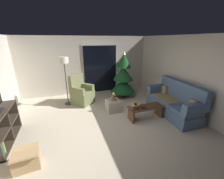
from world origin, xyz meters
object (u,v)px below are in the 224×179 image
christmas_tree (123,77)px  teddy_bear_cream_by_tree (113,97)px  couch (174,103)px  teddy_bear_chestnut (113,97)px  floor_lamp (64,65)px  remote_graphite (144,105)px  armchair (81,93)px  ottoman (113,106)px  coffee_table (146,111)px  book_stack (135,106)px  cardboard_box_open_near_shelf (26,161)px  remote_black (144,108)px  cell_phone (136,104)px

christmas_tree → teddy_bear_cream_by_tree: (-0.56, -0.28, -0.72)m
couch → teddy_bear_chestnut: 2.00m
floor_lamp → teddy_bear_chestnut: floor_lamp is taller
remote_graphite → teddy_bear_cream_by_tree: size_ratio=0.55×
armchair → ottoman: (0.93, -1.01, -0.20)m
coffee_table → book_stack: (-0.40, -0.01, 0.21)m
teddy_bear_cream_by_tree → coffee_table: bearing=-73.6°
teddy_bear_cream_by_tree → ottoman: bearing=-108.9°
book_stack → ottoman: size_ratio=0.65×
coffee_table → teddy_bear_cream_by_tree: (-0.49, 1.68, -0.15)m
book_stack → armchair: (-1.33, 1.81, -0.07)m
christmas_tree → remote_graphite: bearing=-92.8°
armchair → floor_lamp: floor_lamp is taller
coffee_table → cardboard_box_open_near_shelf: coffee_table is taller
coffee_table → armchair: 2.50m
coffee_table → christmas_tree: christmas_tree is taller
remote_black → cell_phone: 0.29m
remote_graphite → cardboard_box_open_near_shelf: bearing=14.7°
remote_graphite → teddy_bear_chestnut: teddy_bear_chestnut is taller
couch → christmas_tree: (-0.96, 2.00, 0.44)m
book_stack → armchair: 2.25m
armchair → remote_graphite: bearing=-45.2°
armchair → cell_phone: bearing=-53.6°
armchair → floor_lamp: 1.22m
coffee_table → remote_graphite: remote_graphite is taller
couch → cardboard_box_open_near_shelf: 4.25m
couch → coffee_table: 1.04m
remote_graphite → book_stack: book_stack is taller
armchair → floor_lamp: bearing=172.2°
floor_lamp → teddy_bear_cream_by_tree: (1.74, -0.19, -1.38)m
teddy_bear_chestnut → cardboard_box_open_near_shelf: bearing=-144.0°
remote_black → christmas_tree: size_ratio=0.08×
couch → remote_graphite: (-1.05, 0.12, 0.01)m
couch → armchair: bearing=146.2°
teddy_bear_chestnut → floor_lamp: bearing=143.0°
cell_phone → ottoman: (-0.42, 0.82, -0.36)m
remote_black → book_stack: book_stack is taller
couch → book_stack: 1.43m
remote_black → remote_graphite: size_ratio=1.00×
cell_phone → teddy_bear_chestnut: teddy_bear_chestnut is taller
christmas_tree → teddy_bear_chestnut: christmas_tree is taller
couch → remote_graphite: couch is taller
remote_black → armchair: size_ratio=0.14×
remote_black → armchair: armchair is taller
remote_graphite → floor_lamp: bearing=-41.9°
remote_graphite → floor_lamp: (-2.22, 1.79, 1.09)m
remote_black → coffee_table: bearing=157.4°
book_stack → cell_phone: cell_phone is taller
book_stack → teddy_bear_chestnut: bearing=116.5°
cell_phone → floor_lamp: size_ratio=0.08×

